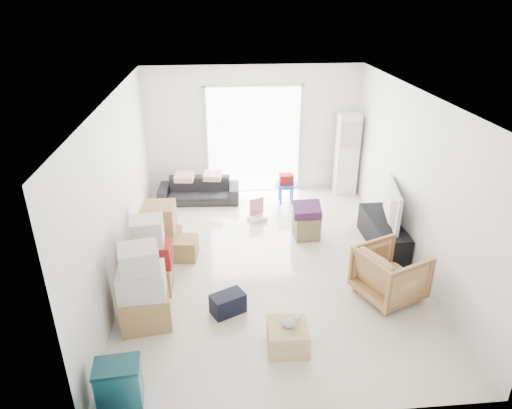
{
  "coord_description": "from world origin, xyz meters",
  "views": [
    {
      "loc": [
        -0.78,
        -6.3,
        4.03
      ],
      "look_at": [
        -0.2,
        0.2,
        0.95
      ],
      "focal_mm": 32.0,
      "sensor_mm": 36.0,
      "label": 1
    }
  ],
  "objects_px": {
    "ottoman": "(306,226)",
    "wood_crate": "(288,337)",
    "sofa": "(199,187)",
    "television": "(385,217)",
    "kids_table": "(286,183)",
    "armchair": "(390,271)",
    "storage_bins": "(119,384)",
    "tv_console": "(383,234)",
    "ac_tower": "(347,155)"
  },
  "relations": [
    {
      "from": "ottoman",
      "to": "wood_crate",
      "type": "height_order",
      "value": "ottoman"
    },
    {
      "from": "sofa",
      "to": "ottoman",
      "type": "height_order",
      "value": "sofa"
    },
    {
      "from": "television",
      "to": "kids_table",
      "type": "bearing_deg",
      "value": 47.54
    },
    {
      "from": "armchair",
      "to": "storage_bins",
      "type": "bearing_deg",
      "value": 91.61
    },
    {
      "from": "tv_console",
      "to": "ottoman",
      "type": "height_order",
      "value": "tv_console"
    },
    {
      "from": "television",
      "to": "armchair",
      "type": "xyz_separation_m",
      "value": [
        -0.4,
        -1.39,
        -0.14
      ]
    },
    {
      "from": "kids_table",
      "to": "wood_crate",
      "type": "distance_m",
      "value": 4.33
    },
    {
      "from": "sofa",
      "to": "wood_crate",
      "type": "relative_size",
      "value": 3.38
    },
    {
      "from": "ac_tower",
      "to": "tv_console",
      "type": "distance_m",
      "value": 2.4
    },
    {
      "from": "tv_console",
      "to": "storage_bins",
      "type": "xyz_separation_m",
      "value": [
        -3.9,
        -3.0,
        0.03
      ]
    },
    {
      "from": "ottoman",
      "to": "wood_crate",
      "type": "relative_size",
      "value": 0.88
    },
    {
      "from": "storage_bins",
      "to": "kids_table",
      "type": "bearing_deg",
      "value": 63.14
    },
    {
      "from": "tv_console",
      "to": "television",
      "type": "distance_m",
      "value": 0.32
    },
    {
      "from": "storage_bins",
      "to": "television",
      "type": "bearing_deg",
      "value": 37.58
    },
    {
      "from": "wood_crate",
      "to": "ac_tower",
      "type": "bearing_deg",
      "value": 67.13
    },
    {
      "from": "ottoman",
      "to": "wood_crate",
      "type": "distance_m",
      "value": 2.86
    },
    {
      "from": "sofa",
      "to": "armchair",
      "type": "xyz_separation_m",
      "value": [
        2.79,
        -3.55,
        0.1
      ]
    },
    {
      "from": "wood_crate",
      "to": "ottoman",
      "type": "bearing_deg",
      "value": 74.7
    },
    {
      "from": "tv_console",
      "to": "wood_crate",
      "type": "relative_size",
      "value": 2.99
    },
    {
      "from": "tv_console",
      "to": "wood_crate",
      "type": "height_order",
      "value": "tv_console"
    },
    {
      "from": "armchair",
      "to": "sofa",
      "type": "bearing_deg",
      "value": 15.12
    },
    {
      "from": "ac_tower",
      "to": "television",
      "type": "height_order",
      "value": "ac_tower"
    },
    {
      "from": "tv_console",
      "to": "armchair",
      "type": "xyz_separation_m",
      "value": [
        -0.4,
        -1.39,
        0.18
      ]
    },
    {
      "from": "ottoman",
      "to": "kids_table",
      "type": "relative_size",
      "value": 0.7
    },
    {
      "from": "storage_bins",
      "to": "wood_crate",
      "type": "bearing_deg",
      "value": 19.84
    },
    {
      "from": "television",
      "to": "kids_table",
      "type": "relative_size",
      "value": 1.8
    },
    {
      "from": "sofa",
      "to": "kids_table",
      "type": "bearing_deg",
      "value": -3.44
    },
    {
      "from": "television",
      "to": "kids_table",
      "type": "height_order",
      "value": "television"
    },
    {
      "from": "tv_console",
      "to": "wood_crate",
      "type": "bearing_deg",
      "value": -130.83
    },
    {
      "from": "kids_table",
      "to": "tv_console",
      "type": "bearing_deg",
      "value": -54.64
    },
    {
      "from": "sofa",
      "to": "ac_tower",
      "type": "bearing_deg",
      "value": 5.77
    },
    {
      "from": "television",
      "to": "sofa",
      "type": "distance_m",
      "value": 3.86
    },
    {
      "from": "sofa",
      "to": "storage_bins",
      "type": "height_order",
      "value": "sofa"
    },
    {
      "from": "ac_tower",
      "to": "kids_table",
      "type": "relative_size",
      "value": 2.84
    },
    {
      "from": "tv_console",
      "to": "armchair",
      "type": "bearing_deg",
      "value": -105.86
    },
    {
      "from": "ac_tower",
      "to": "sofa",
      "type": "bearing_deg",
      "value": -177.26
    },
    {
      "from": "armchair",
      "to": "kids_table",
      "type": "height_order",
      "value": "armchair"
    },
    {
      "from": "tv_console",
      "to": "ottoman",
      "type": "distance_m",
      "value": 1.32
    },
    {
      "from": "television",
      "to": "sofa",
      "type": "height_order",
      "value": "sofa"
    },
    {
      "from": "television",
      "to": "ac_tower",
      "type": "bearing_deg",
      "value": 13.42
    },
    {
      "from": "armchair",
      "to": "wood_crate",
      "type": "bearing_deg",
      "value": 96.85
    },
    {
      "from": "kids_table",
      "to": "wood_crate",
      "type": "relative_size",
      "value": 1.26
    },
    {
      "from": "sofa",
      "to": "armchair",
      "type": "bearing_deg",
      "value": -48.81
    },
    {
      "from": "sofa",
      "to": "armchair",
      "type": "distance_m",
      "value": 4.52
    },
    {
      "from": "armchair",
      "to": "kids_table",
      "type": "relative_size",
      "value": 1.37
    },
    {
      "from": "armchair",
      "to": "wood_crate",
      "type": "relative_size",
      "value": 1.72
    },
    {
      "from": "ac_tower",
      "to": "wood_crate",
      "type": "distance_m",
      "value": 5.07
    },
    {
      "from": "television",
      "to": "armchair",
      "type": "height_order",
      "value": "armchair"
    },
    {
      "from": "sofa",
      "to": "kids_table",
      "type": "relative_size",
      "value": 2.69
    },
    {
      "from": "ottoman",
      "to": "kids_table",
      "type": "distance_m",
      "value": 1.54
    }
  ]
}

